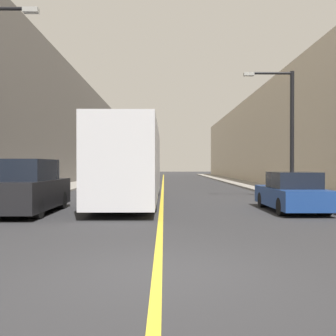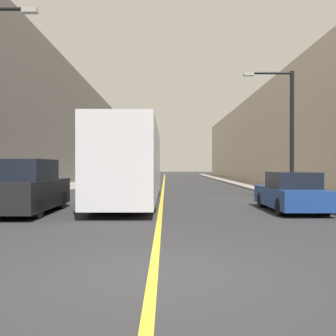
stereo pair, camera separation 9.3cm
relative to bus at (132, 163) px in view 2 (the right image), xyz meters
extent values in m
plane|color=#2D2D30|center=(1.38, -12.25, -1.85)|extent=(200.00, 200.00, 0.00)
cube|color=gray|center=(-6.02, 17.75, -1.79)|extent=(2.65, 72.00, 0.13)
cube|color=gray|center=(8.77, 17.75, -1.79)|extent=(2.65, 72.00, 0.13)
cube|color=#66605B|center=(-9.34, 17.75, 3.77)|extent=(4.00, 72.00, 11.24)
cube|color=beige|center=(12.10, 17.75, 2.52)|extent=(4.00, 72.00, 8.74)
cube|color=gold|center=(1.38, 17.75, -1.84)|extent=(0.16, 72.00, 0.01)
cube|color=silver|center=(0.00, 0.01, 0.02)|extent=(2.41, 12.95, 3.19)
cube|color=black|center=(0.00, -6.44, 0.58)|extent=(2.05, 0.04, 1.43)
cylinder|color=black|center=(-0.94, -4.01, -1.38)|extent=(0.53, 0.93, 0.93)
cylinder|color=black|center=(0.94, -4.01, -1.38)|extent=(0.53, 0.93, 0.93)
cylinder|color=black|center=(-0.94, 4.02, -1.38)|extent=(0.53, 0.93, 0.93)
cylinder|color=black|center=(0.94, 4.02, -1.38)|extent=(0.53, 0.93, 0.93)
cube|color=black|center=(-3.40, -4.38, -1.15)|extent=(1.88, 4.79, 1.00)
cube|color=black|center=(-3.40, -4.62, -0.28)|extent=(1.65, 2.63, 0.75)
cube|color=black|center=(-3.40, -6.74, -0.97)|extent=(1.60, 0.04, 0.45)
cylinder|color=black|center=(-2.67, -5.86, -1.51)|extent=(0.41, 0.68, 0.68)
cylinder|color=black|center=(-4.13, -2.90, -1.51)|extent=(0.41, 0.68, 0.68)
cylinder|color=black|center=(-2.67, -2.90, -1.51)|extent=(0.41, 0.68, 0.68)
cube|color=navy|center=(6.30, -3.77, -1.31)|extent=(1.78, 4.33, 0.70)
cube|color=black|center=(6.30, -3.98, -0.66)|extent=(1.57, 1.95, 0.60)
cube|color=black|center=(6.30, -5.90, -1.19)|extent=(1.51, 0.04, 0.32)
cylinder|color=black|center=(5.61, -5.11, -1.54)|extent=(0.39, 0.62, 0.62)
cylinder|color=black|center=(7.00, -5.11, -1.54)|extent=(0.39, 0.62, 0.62)
cylinder|color=black|center=(5.61, -2.43, -1.54)|extent=(0.39, 0.62, 0.62)
cylinder|color=black|center=(7.00, -2.43, -1.54)|extent=(0.39, 0.62, 0.62)
cube|color=#999993|center=(-2.87, -5.64, 4.95)|extent=(0.50, 0.24, 0.16)
cylinder|color=black|center=(7.75, 0.60, 1.38)|extent=(0.20, 0.20, 6.20)
cylinder|color=black|center=(6.69, 0.60, 4.38)|extent=(2.12, 0.12, 0.12)
cube|color=#999993|center=(5.63, 0.60, 4.33)|extent=(0.50, 0.24, 0.16)
camera|label=1|loc=(1.49, -18.54, -0.11)|focal=42.00mm
camera|label=2|loc=(1.58, -18.54, -0.11)|focal=42.00mm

